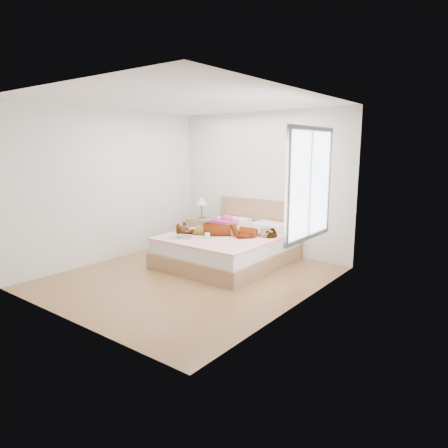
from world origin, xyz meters
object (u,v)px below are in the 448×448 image
(woman, at_px, (227,228))
(towel, at_px, (226,222))
(coffee_mug, at_px, (207,236))
(bed, at_px, (231,247))
(magazine, at_px, (179,237))
(phone, at_px, (218,218))
(plush_toy, at_px, (182,229))
(nightstand, at_px, (202,230))

(woman, height_order, towel, woman)
(towel, xyz_separation_m, coffee_mug, (0.34, -0.93, -0.04))
(bed, distance_m, magazine, 0.94)
(towel, bearing_deg, phone, -146.61)
(woman, height_order, plush_toy, woman)
(coffee_mug, bearing_deg, towel, 110.07)
(magazine, xyz_separation_m, plush_toy, (-0.24, 0.33, 0.06))
(woman, height_order, nightstand, nightstand)
(bed, xyz_separation_m, magazine, (-0.46, -0.79, 0.24))
(plush_toy, bearing_deg, nightstand, 112.58)
(bed, relative_size, plush_toy, 8.80)
(phone, relative_size, bed, 0.04)
(woman, xyz_separation_m, towel, (-0.39, 0.47, -0.02))
(towel, xyz_separation_m, nightstand, (-0.73, 0.18, -0.27))
(coffee_mug, bearing_deg, nightstand, 133.96)
(nightstand, bearing_deg, coffee_mug, -46.04)
(woman, bearing_deg, bed, 163.18)
(woman, xyz_separation_m, nightstand, (-1.12, 0.65, -0.29))
(plush_toy, bearing_deg, magazine, -54.24)
(towel, bearing_deg, nightstand, 166.18)
(magazine, distance_m, coffee_mug, 0.47)
(towel, distance_m, magazine, 1.15)
(nightstand, bearing_deg, bed, -25.94)
(towel, distance_m, coffee_mug, 0.99)
(bed, height_order, magazine, bed)
(woman, distance_m, magazine, 0.83)
(towel, height_order, coffee_mug, towel)
(magazine, bearing_deg, coffee_mug, 27.29)
(magazine, bearing_deg, bed, 59.65)
(coffee_mug, bearing_deg, plush_toy, 170.39)
(phone, height_order, bed, bed)
(phone, relative_size, plush_toy, 0.39)
(bed, xyz_separation_m, coffee_mug, (-0.04, -0.57, 0.28))
(woman, bearing_deg, plush_toy, -85.96)
(phone, distance_m, bed, 0.70)
(magazine, xyz_separation_m, nightstand, (-0.65, 1.33, -0.18))
(coffee_mug, xyz_separation_m, nightstand, (-1.07, 1.11, -0.22))
(towel, relative_size, coffee_mug, 3.46)
(magazine, relative_size, plush_toy, 2.07)
(phone, height_order, coffee_mug, phone)
(bed, xyz_separation_m, towel, (-0.38, 0.36, 0.33))
(magazine, bearing_deg, plush_toy, 125.76)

